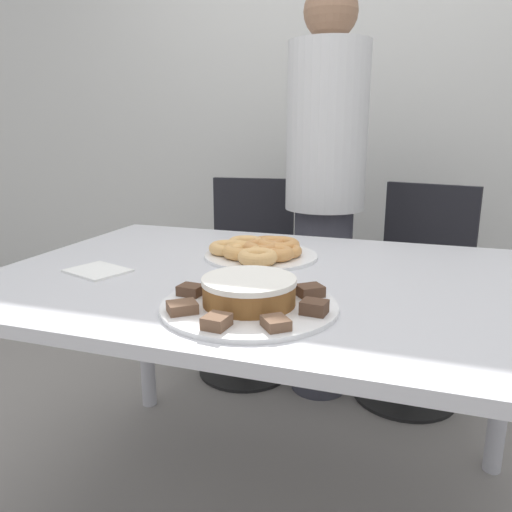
# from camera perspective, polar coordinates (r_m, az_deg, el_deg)

# --- Properties ---
(wall_back) EXTENTS (8.00, 0.05, 2.60)m
(wall_back) POSITION_cam_1_polar(r_m,az_deg,el_deg) (2.86, 11.61, 17.19)
(wall_back) COLOR silver
(wall_back) RESTS_ON ground_plane
(table) EXTENTS (1.46, 1.02, 0.77)m
(table) POSITION_cam_1_polar(r_m,az_deg,el_deg) (1.36, 1.51, -5.64)
(table) COLOR silver
(table) RESTS_ON ground_plane
(person_standing) EXTENTS (0.32, 0.32, 1.68)m
(person_standing) POSITION_cam_1_polar(r_m,az_deg,el_deg) (2.09, 7.87, 7.34)
(person_standing) COLOR #383842
(person_standing) RESTS_ON ground_plane
(office_chair_left) EXTENTS (0.49, 0.49, 0.91)m
(office_chair_left) POSITION_cam_1_polar(r_m,az_deg,el_deg) (2.38, -1.03, -2.88)
(office_chair_left) COLOR black
(office_chair_left) RESTS_ON ground_plane
(office_chair_right) EXTENTS (0.54, 0.54, 0.91)m
(office_chair_right) POSITION_cam_1_polar(r_m,az_deg,el_deg) (2.25, 17.73, -4.58)
(office_chair_right) COLOR black
(office_chair_right) RESTS_ON ground_plane
(plate_cake) EXTENTS (0.38, 0.38, 0.01)m
(plate_cake) POSITION_cam_1_polar(r_m,az_deg,el_deg) (1.08, -0.79, -5.72)
(plate_cake) COLOR white
(plate_cake) RESTS_ON table
(plate_donuts) EXTENTS (0.34, 0.34, 0.01)m
(plate_donuts) POSITION_cam_1_polar(r_m,az_deg,el_deg) (1.50, 0.57, 0.02)
(plate_donuts) COLOR white
(plate_donuts) RESTS_ON table
(frosted_cake) EXTENTS (0.20, 0.20, 0.06)m
(frosted_cake) POSITION_cam_1_polar(r_m,az_deg,el_deg) (1.06, -0.80, -3.99)
(frosted_cake) COLOR brown
(frosted_cake) RESTS_ON plate_cake
(lamington_0) EXTENTS (0.06, 0.05, 0.02)m
(lamington_0) POSITION_cam_1_polar(r_m,az_deg,el_deg) (1.14, -7.47, -3.88)
(lamington_0) COLOR #513828
(lamington_0) RESTS_ON plate_cake
(lamington_1) EXTENTS (0.08, 0.08, 0.02)m
(lamington_1) POSITION_cam_1_polar(r_m,az_deg,el_deg) (1.03, -8.42, -5.82)
(lamington_1) COLOR brown
(lamington_1) RESTS_ON plate_cake
(lamington_2) EXTENTS (0.05, 0.06, 0.02)m
(lamington_2) POSITION_cam_1_polar(r_m,az_deg,el_deg) (0.95, -4.52, -7.47)
(lamington_2) COLOR brown
(lamington_2) RESTS_ON plate_cake
(lamington_3) EXTENTS (0.07, 0.07, 0.02)m
(lamington_3) POSITION_cam_1_polar(r_m,az_deg,el_deg) (0.94, 2.27, -7.65)
(lamington_3) COLOR brown
(lamington_3) RESTS_ON plate_cake
(lamington_4) EXTENTS (0.06, 0.05, 0.03)m
(lamington_4) POSITION_cam_1_polar(r_m,az_deg,el_deg) (1.02, 6.67, -5.84)
(lamington_4) COLOR #513828
(lamington_4) RESTS_ON plate_cake
(lamington_5) EXTENTS (0.07, 0.07, 0.02)m
(lamington_5) POSITION_cam_1_polar(r_m,az_deg,el_deg) (1.13, 6.18, -3.96)
(lamington_5) COLOR #513828
(lamington_5) RESTS_ON plate_cake
(lamington_6) EXTENTS (0.06, 0.06, 0.02)m
(lamington_6) POSITION_cam_1_polar(r_m,az_deg,el_deg) (1.20, 2.13, -2.86)
(lamington_6) COLOR brown
(lamington_6) RESTS_ON plate_cake
(lamington_7) EXTENTS (0.07, 0.07, 0.02)m
(lamington_7) POSITION_cam_1_polar(r_m,az_deg,el_deg) (1.20, -3.19, -2.74)
(lamington_7) COLOR brown
(lamington_7) RESTS_ON plate_cake
(donut_0) EXTENTS (0.12, 0.12, 0.04)m
(donut_0) POSITION_cam_1_polar(r_m,az_deg,el_deg) (1.49, 0.57, 0.90)
(donut_0) COLOR #C68447
(donut_0) RESTS_ON plate_donuts
(donut_1) EXTENTS (0.12, 0.12, 0.04)m
(donut_1) POSITION_cam_1_polar(r_m,az_deg,el_deg) (1.56, -1.15, 1.45)
(donut_1) COLOR #E5AD66
(donut_1) RESTS_ON plate_donuts
(donut_2) EXTENTS (0.11, 0.11, 0.03)m
(donut_2) POSITION_cam_1_polar(r_m,az_deg,el_deg) (1.50, -3.31, 0.93)
(donut_2) COLOR #E5AD66
(donut_2) RESTS_ON plate_donuts
(donut_3) EXTENTS (0.12, 0.12, 0.04)m
(donut_3) POSITION_cam_1_polar(r_m,az_deg,el_deg) (1.45, -1.56, 0.53)
(donut_3) COLOR tan
(donut_3) RESTS_ON plate_donuts
(donut_4) EXTENTS (0.11, 0.11, 0.04)m
(donut_4) POSITION_cam_1_polar(r_m,az_deg,el_deg) (1.39, 0.18, -0.12)
(donut_4) COLOR #E5AD66
(donut_4) RESTS_ON plate_donuts
(donut_5) EXTENTS (0.11, 0.11, 0.03)m
(donut_5) POSITION_cam_1_polar(r_m,az_deg,el_deg) (1.43, 2.28, 0.30)
(donut_5) COLOR #D18E4C
(donut_5) RESTS_ON plate_donuts
(donut_6) EXTENTS (0.12, 0.12, 0.03)m
(donut_6) POSITION_cam_1_polar(r_m,az_deg,el_deg) (1.47, 3.05, 0.59)
(donut_6) COLOR #D18E4C
(donut_6) RESTS_ON plate_donuts
(donut_7) EXTENTS (0.13, 0.13, 0.04)m
(donut_7) POSITION_cam_1_polar(r_m,az_deg,el_deg) (1.53, 2.53, 1.24)
(donut_7) COLOR #D18E4C
(donut_7) RESTS_ON plate_donuts
(donut_8) EXTENTS (0.11, 0.11, 0.03)m
(donut_8) POSITION_cam_1_polar(r_m,az_deg,el_deg) (1.57, 1.39, 1.49)
(donut_8) COLOR #C68447
(donut_8) RESTS_ON plate_donuts
(napkin) EXTENTS (0.19, 0.17, 0.01)m
(napkin) POSITION_cam_1_polar(r_m,az_deg,el_deg) (1.41, -17.66, -1.62)
(napkin) COLOR white
(napkin) RESTS_ON table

